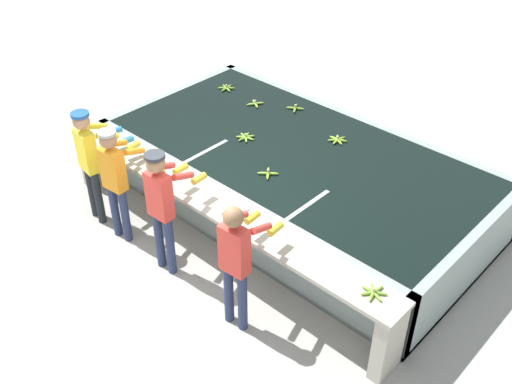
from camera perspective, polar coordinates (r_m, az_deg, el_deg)
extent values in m
plane|color=#A3A099|center=(7.76, -5.17, -7.08)|extent=(80.00, 80.00, 0.00)
cube|color=gray|center=(8.77, 3.71, -0.95)|extent=(5.39, 2.79, 0.06)
cube|color=gray|center=(7.72, -2.57, -2.71)|extent=(5.39, 0.12, 0.92)
cube|color=gray|center=(9.44, 9.06, 4.71)|extent=(5.39, 0.12, 0.92)
cube|color=gray|center=(10.13, -7.76, 7.12)|extent=(0.12, 2.79, 0.92)
cube|color=gray|center=(7.51, 19.50, -6.47)|extent=(0.12, 2.79, 0.92)
cube|color=black|center=(8.50, 3.83, 1.53)|extent=(5.15, 2.55, 0.86)
cube|color=gray|center=(8.51, -4.63, 1.27)|extent=(0.06, 0.80, 0.92)
cube|color=gray|center=(7.53, 4.77, -4.02)|extent=(0.06, 0.80, 0.92)
cube|color=#A8A393|center=(7.30, -4.24, -1.05)|extent=(5.39, 0.45, 0.05)
cube|color=#A8A393|center=(9.33, -15.15, 3.24)|extent=(0.16, 0.41, 0.87)
cube|color=#A8A393|center=(6.45, 12.49, -13.84)|extent=(0.16, 0.41, 0.87)
cylinder|color=#1E2328|center=(8.62, -15.36, 0.10)|extent=(0.11, 0.11, 0.83)
cylinder|color=#1E2328|center=(8.47, -14.77, -0.51)|extent=(0.11, 0.11, 0.83)
cube|color=yellow|center=(8.17, -15.83, 3.81)|extent=(0.34, 0.21, 0.59)
sphere|color=tan|center=(7.96, -16.33, 6.47)|extent=(0.22, 0.22, 0.22)
cylinder|color=#1E5199|center=(7.91, -16.45, 7.11)|extent=(0.24, 0.24, 0.04)
cylinder|color=yellow|center=(8.27, -14.99, 6.08)|extent=(0.12, 0.32, 0.18)
cylinder|color=teal|center=(8.44, -13.31, 5.67)|extent=(0.11, 0.21, 0.08)
cylinder|color=yellow|center=(8.01, -13.98, 5.23)|extent=(0.12, 0.32, 0.18)
cylinder|color=teal|center=(8.18, -12.27, 4.82)|extent=(0.11, 0.21, 0.08)
cylinder|color=navy|center=(8.20, -13.29, -1.68)|extent=(0.11, 0.11, 0.81)
cylinder|color=navy|center=(8.07, -12.35, -2.21)|extent=(0.11, 0.11, 0.81)
cube|color=orange|center=(7.74, -13.49, 2.12)|extent=(0.34, 0.20, 0.57)
sphere|color=#9E704C|center=(7.52, -13.93, 4.82)|extent=(0.22, 0.22, 0.22)
cylinder|color=#9E9E99|center=(7.47, -14.04, 5.47)|extent=(0.23, 0.23, 0.04)
cylinder|color=orange|center=(7.87, -13.11, 4.53)|extent=(0.11, 0.32, 0.18)
cylinder|color=gold|center=(8.09, -11.65, 4.29)|extent=(0.10, 0.21, 0.08)
cylinder|color=orange|center=(7.66, -11.52, 3.81)|extent=(0.11, 0.32, 0.18)
cylinder|color=gold|center=(7.88, -10.06, 3.58)|extent=(0.10, 0.21, 0.08)
cylinder|color=navy|center=(7.58, -9.20, -4.46)|extent=(0.11, 0.11, 0.85)
cylinder|color=navy|center=(7.46, -8.17, -5.12)|extent=(0.11, 0.11, 0.85)
cube|color=#DB3D33|center=(7.08, -9.20, -0.33)|extent=(0.33, 0.18, 0.60)
sphere|color=#9E704C|center=(6.83, -9.55, 2.68)|extent=(0.23, 0.23, 0.23)
cylinder|color=#282D33|center=(6.77, -9.64, 3.42)|extent=(0.24, 0.24, 0.04)
cylinder|color=#DB3D33|center=(7.19, -8.74, 2.43)|extent=(0.09, 0.31, 0.18)
cylinder|color=gold|center=(7.41, -7.21, 2.18)|extent=(0.09, 0.20, 0.08)
cylinder|color=#DB3D33|center=(6.98, -6.98, 1.51)|extent=(0.09, 0.31, 0.18)
cylinder|color=gold|center=(7.21, -5.46, 1.28)|extent=(0.09, 0.20, 0.08)
cylinder|color=navy|center=(6.82, -2.61, -9.62)|extent=(0.11, 0.11, 0.82)
cylinder|color=navy|center=(6.72, -1.29, -10.38)|extent=(0.11, 0.11, 0.82)
cube|color=#DB3D33|center=(6.28, -2.09, -5.51)|extent=(0.33, 0.19, 0.58)
sphere|color=#896042|center=(6.01, -2.17, -2.40)|extent=(0.22, 0.22, 0.22)
cylinder|color=#DB3D33|center=(6.38, -1.77, -2.37)|extent=(0.10, 0.31, 0.18)
cylinder|color=gold|center=(6.63, -0.35, -2.45)|extent=(0.10, 0.21, 0.08)
cylinder|color=#DB3D33|center=(6.22, 0.49, -3.50)|extent=(0.10, 0.31, 0.18)
cylinder|color=gold|center=(6.48, 1.85, -3.54)|extent=(0.10, 0.21, 0.08)
ellipsoid|color=#75A333|center=(8.49, -0.69, 5.14)|extent=(0.17, 0.07, 0.04)
ellipsoid|color=#75A333|center=(8.53, -0.65, 5.30)|extent=(0.11, 0.17, 0.04)
ellipsoid|color=#75A333|center=(8.56, -0.87, 5.42)|extent=(0.10, 0.17, 0.04)
ellipsoid|color=#75A333|center=(8.56, -1.19, 5.40)|extent=(0.17, 0.08, 0.04)
ellipsoid|color=#75A333|center=(8.53, -1.37, 5.26)|extent=(0.16, 0.13, 0.04)
ellipsoid|color=#75A333|center=(8.49, -1.27, 5.11)|extent=(0.04, 0.17, 0.04)
ellipsoid|color=#75A333|center=(8.47, -0.96, 5.05)|extent=(0.15, 0.14, 0.04)
cylinder|color=tan|center=(8.50, -1.00, 5.45)|extent=(0.03, 0.03, 0.04)
ellipsoid|color=#8CB738|center=(9.43, 0.26, 8.45)|extent=(0.12, 0.16, 0.04)
ellipsoid|color=#8CB738|center=(9.46, -0.16, 8.56)|extent=(0.16, 0.12, 0.04)
ellipsoid|color=#8CB738|center=(9.40, -0.40, 8.37)|extent=(0.12, 0.16, 0.04)
ellipsoid|color=#8CB738|center=(9.37, 0.02, 8.27)|extent=(0.16, 0.12, 0.04)
cylinder|color=tan|center=(9.40, -0.07, 8.61)|extent=(0.03, 0.03, 0.04)
ellipsoid|color=#75A333|center=(9.92, -2.51, 9.86)|extent=(0.15, 0.14, 0.04)
ellipsoid|color=#75A333|center=(9.96, -2.64, 9.98)|extent=(0.07, 0.17, 0.04)
ellipsoid|color=#75A333|center=(9.97, -2.96, 9.98)|extent=(0.17, 0.09, 0.04)
ellipsoid|color=#75A333|center=(9.93, -3.15, 9.87)|extent=(0.15, 0.14, 0.04)
ellipsoid|color=#75A333|center=(9.88, -3.01, 9.74)|extent=(0.07, 0.17, 0.04)
ellipsoid|color=#75A333|center=(9.87, -2.69, 9.74)|extent=(0.17, 0.09, 0.04)
cylinder|color=tan|center=(9.90, -2.83, 10.05)|extent=(0.03, 0.03, 0.04)
ellipsoid|color=#75A333|center=(9.30, 4.10, 7.94)|extent=(0.16, 0.12, 0.04)
ellipsoid|color=#75A333|center=(9.35, 3.81, 8.12)|extent=(0.12, 0.16, 0.04)
ellipsoid|color=#75A333|center=(9.31, 3.42, 8.00)|extent=(0.16, 0.12, 0.04)
ellipsoid|color=#75A333|center=(9.25, 3.71, 7.82)|extent=(0.12, 0.16, 0.04)
cylinder|color=tan|center=(9.29, 3.77, 8.16)|extent=(0.03, 0.03, 0.04)
ellipsoid|color=#7FAD33|center=(8.56, 7.48, 5.09)|extent=(0.17, 0.04, 0.04)
ellipsoid|color=#7FAD33|center=(8.52, 7.41, 4.94)|extent=(0.14, 0.15, 0.04)
ellipsoid|color=#7FAD33|center=(8.49, 7.61, 4.80)|extent=(0.07, 0.17, 0.04)
ellipsoid|color=#7FAD33|center=(8.49, 7.93, 4.78)|extent=(0.17, 0.11, 0.04)
ellipsoid|color=#7FAD33|center=(8.53, 8.13, 4.89)|extent=(0.17, 0.10, 0.04)
ellipsoid|color=#7FAD33|center=(8.57, 8.05, 5.06)|extent=(0.08, 0.17, 0.04)
ellipsoid|color=#7FAD33|center=(8.58, 7.77, 5.14)|extent=(0.13, 0.16, 0.04)
cylinder|color=tan|center=(8.52, 7.79, 5.16)|extent=(0.03, 0.03, 0.04)
ellipsoid|color=#7FAD33|center=(7.79, 1.17, 2.01)|extent=(0.14, 0.15, 0.04)
ellipsoid|color=#7FAD33|center=(7.74, 0.75, 1.80)|extent=(0.15, 0.14, 0.04)
ellipsoid|color=#7FAD33|center=(7.70, 1.13, 1.56)|extent=(0.14, 0.15, 0.04)
ellipsoid|color=#7FAD33|center=(7.74, 1.56, 1.77)|extent=(0.15, 0.14, 0.04)
cylinder|color=tan|center=(7.72, 1.16, 2.01)|extent=(0.03, 0.03, 0.04)
ellipsoid|color=#75A333|center=(6.21, 10.70, -9.14)|extent=(0.17, 0.05, 0.04)
ellipsoid|color=#75A333|center=(6.17, 10.66, -9.45)|extent=(0.13, 0.16, 0.04)
ellipsoid|color=#75A333|center=(6.15, 10.99, -9.69)|extent=(0.08, 0.17, 0.04)
ellipsoid|color=#75A333|center=(6.16, 11.43, -9.68)|extent=(0.17, 0.10, 0.04)
ellipsoid|color=#75A333|center=(6.19, 11.65, -9.43)|extent=(0.17, 0.12, 0.04)
ellipsoid|color=#75A333|center=(6.22, 11.48, -9.13)|extent=(0.06, 0.17, 0.04)
ellipsoid|color=#75A333|center=(6.23, 11.06, -9.00)|extent=(0.14, 0.15, 0.04)
cylinder|color=tan|center=(6.17, 11.18, -9.13)|extent=(0.03, 0.03, 0.04)
ellipsoid|color=#8CB738|center=(7.83, -9.75, 1.71)|extent=(0.11, 0.17, 0.04)
ellipsoid|color=#8CB738|center=(7.84, -9.35, 1.76)|extent=(0.17, 0.04, 0.04)
ellipsoid|color=#8CB738|center=(7.88, -9.20, 1.98)|extent=(0.12, 0.16, 0.04)
ellipsoid|color=#8CB738|center=(7.92, -9.44, 2.14)|extent=(0.11, 0.17, 0.04)
ellipsoid|color=#8CB738|center=(7.91, -9.83, 2.08)|extent=(0.17, 0.04, 0.04)
ellipsoid|color=#8CB738|center=(7.87, -9.99, 1.86)|extent=(0.12, 0.16, 0.04)
cylinder|color=tan|center=(7.86, -9.62, 2.14)|extent=(0.03, 0.03, 0.04)
cube|color=silver|center=(7.11, -1.29, -1.75)|extent=(0.13, 0.19, 0.00)
cube|color=black|center=(7.07, -2.85, -2.04)|extent=(0.07, 0.10, 0.02)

